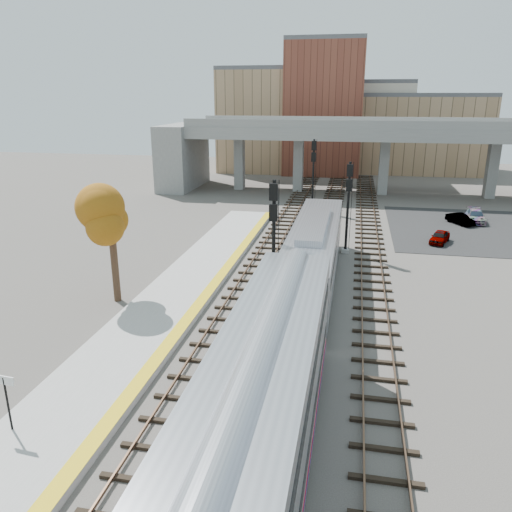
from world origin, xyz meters
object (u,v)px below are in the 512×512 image
at_px(tree, 110,219).
at_px(car_a, 440,237).
at_px(signal_mast_near, 273,243).
at_px(car_c, 475,216).
at_px(locomotive, 314,251).
at_px(signal_mast_mid, 348,208).
at_px(signal_mast_far, 313,174).
at_px(car_b, 460,219).
at_px(coach, 237,500).

distance_m(tree, car_a, 28.07).
relative_size(signal_mast_near, tree, 1.08).
bearing_deg(tree, car_a, 38.39).
bearing_deg(car_a, car_c, 82.67).
bearing_deg(locomotive, signal_mast_mid, 74.88).
xyz_separation_m(signal_mast_near, car_a, (12.04, 15.92, -3.35)).
height_order(signal_mast_far, car_b, signal_mast_far).
bearing_deg(locomotive, signal_mast_far, 95.23).
bearing_deg(signal_mast_far, coach, -87.36).
relative_size(signal_mast_mid, tree, 1.03).
height_order(locomotive, signal_mast_near, signal_mast_near).
bearing_deg(car_b, signal_mast_far, 135.19).
height_order(signal_mast_near, tree, signal_mast_near).
distance_m(signal_mast_far, car_a, 16.79).
bearing_deg(tree, coach, -55.62).
height_order(tree, car_c, tree).
bearing_deg(coach, car_a, 73.85).
bearing_deg(signal_mast_mid, car_c, 45.62).
relative_size(coach, car_b, 7.79).
bearing_deg(signal_mast_mid, car_a, 28.66).
height_order(locomotive, car_b, locomotive).
xyz_separation_m(signal_mast_mid, tree, (-13.75, -12.84, 1.57)).
distance_m(locomotive, car_a, 15.48).
distance_m(signal_mast_near, car_b, 27.85).
xyz_separation_m(locomotive, signal_mast_mid, (2.00, 7.40, 1.43)).
bearing_deg(locomotive, car_b, 55.79).
distance_m(locomotive, signal_mast_far, 23.10).
distance_m(signal_mast_near, tree, 9.82).
relative_size(coach, tree, 3.52).
xyz_separation_m(signal_mast_near, signal_mast_mid, (4.10, 11.57, -0.21)).
bearing_deg(coach, signal_mast_mid, 86.19).
bearing_deg(car_b, signal_mast_near, -153.16).
xyz_separation_m(signal_mast_near, signal_mast_far, (-0.00, 27.11, 0.05)).
bearing_deg(signal_mast_mid, locomotive, -105.12).
bearing_deg(car_c, coach, -103.94).
distance_m(locomotive, coach, 22.61).
xyz_separation_m(locomotive, coach, (-0.00, -22.61, 0.52)).
distance_m(signal_mast_mid, car_c, 18.28).
distance_m(coach, signal_mast_mid, 30.09).
bearing_deg(signal_mast_near, tree, -172.51).
distance_m(locomotive, signal_mast_mid, 7.80).
bearing_deg(coach, locomotive, 90.00).
bearing_deg(signal_mast_far, signal_mast_near, -90.00).
distance_m(signal_mast_near, signal_mast_mid, 12.28).
xyz_separation_m(coach, tree, (-11.75, 17.17, 2.48)).
xyz_separation_m(signal_mast_far, car_b, (15.04, -3.92, -3.40)).
relative_size(locomotive, signal_mast_near, 2.48).
distance_m(signal_mast_mid, tree, 18.88).
relative_size(locomotive, car_a, 6.08).
relative_size(signal_mast_mid, car_a, 2.35).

